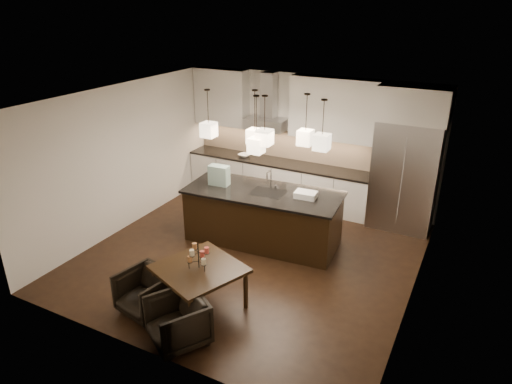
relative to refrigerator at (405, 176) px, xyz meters
The scene contains 37 objects.
floor 3.35m from the refrigerator, 131.42° to the right, with size 5.50×5.50×0.02m, color black.
ceiling 3.62m from the refrigerator, 131.42° to the right, with size 5.50×5.50×0.02m, color white.
wall_back 2.16m from the refrigerator, 169.74° to the left, with size 5.50×0.02×2.80m, color silver.
wall_front 5.56m from the refrigerator, 112.22° to the right, with size 5.50×0.02×2.80m, color silver.
wall_left 5.42m from the refrigerator, 153.91° to the right, with size 0.02×5.50×2.80m, color silver.
wall_right 2.49m from the refrigerator, 74.50° to the right, with size 0.02×5.50×2.80m, color silver.
refrigerator is the anchor object (origin of this frame).
fridge_panel 1.40m from the refrigerator, ahead, with size 1.26×0.72×0.65m, color silver.
lower_cabinets 2.80m from the refrigerator, behind, with size 4.21×0.62×0.88m, color silver.
countertop 2.73m from the refrigerator, behind, with size 4.21×0.66×0.04m, color black.
backsplash 2.75m from the refrigerator, behind, with size 4.21×0.02×0.63m, color beige.
upper_cab_left 4.35m from the refrigerator, behind, with size 1.25×0.35×1.25m, color silver.
upper_cab_right 1.91m from the refrigerator, behind, with size 1.86×0.35×1.25m, color silver.
hood_canopy 3.09m from the refrigerator, behind, with size 0.90×0.52×0.24m, color #B7B7BA.
hood_chimney 3.28m from the refrigerator, behind, with size 0.30×0.28×0.96m, color #B7B7BA.
fruit_bowl 3.53m from the refrigerator, behind, with size 0.26×0.26×0.06m, color silver.
island_body 2.87m from the refrigerator, 140.13° to the right, with size 2.75×1.10×0.97m, color black.
island_top 2.81m from the refrigerator, 140.13° to the right, with size 2.84×1.19×0.04m, color black.
faucet 2.66m from the refrigerator, 140.69° to the right, with size 0.11×0.26×0.42m, color silver, non-canonical shape.
tote_bag 3.57m from the refrigerator, 147.98° to the right, with size 0.37×0.20×0.37m, color #1C503D.
food_container 2.19m from the refrigerator, 128.50° to the right, with size 0.37×0.26×0.11m, color silver.
dining_table 4.57m from the refrigerator, 117.43° to the right, with size 1.10×1.10×0.66m, color black, non-canonical shape.
candelabra 4.52m from the refrigerator, 117.43° to the right, with size 0.32×0.32×0.39m, color black, non-canonical shape.
candle_a 4.51m from the refrigerator, 115.86° to the right, with size 0.07×0.07×0.09m, color beige.
candle_b 4.42m from the refrigerator, 118.37° to the right, with size 0.07×0.07×0.09m, color #CD463A.
candle_c 4.63m from the refrigerator, 118.05° to the right, with size 0.07×0.07×0.09m, color #A26638.
candle_d 4.42m from the refrigerator, 116.28° to the right, with size 0.07×0.07×0.09m, color #CD463A.
candle_e 4.51m from the refrigerator, 118.90° to the right, with size 0.07×0.07×0.09m, color #A26638.
candle_f 4.62m from the refrigerator, 117.06° to the right, with size 0.07×0.07×0.09m, color beige.
armchair_left 5.28m from the refrigerator, 121.20° to the right, with size 0.68×0.70×0.64m, color black.
armchair_right 5.20m from the refrigerator, 111.78° to the right, with size 0.70×0.72×0.66m, color black.
pendant_a 3.86m from the refrigerator, 146.90° to the right, with size 0.24×0.24×0.26m, color beige.
pendant_b 3.06m from the refrigerator, 144.39° to the right, with size 0.24×0.24×0.26m, color beige.
pendant_c 3.05m from the refrigerator, 134.43° to the right, with size 0.24×0.24×0.26m, color beige.
pendant_d 2.38m from the refrigerator, 132.30° to the right, with size 0.24×0.24×0.26m, color beige.
pendant_e 2.41m from the refrigerator, 119.08° to the right, with size 0.24×0.24×0.26m, color beige.
pendant_f 3.13m from the refrigerator, 135.20° to the right, with size 0.24×0.24×0.26m, color beige.
Camera 1 is at (3.32, -6.22, 4.22)m, focal length 32.00 mm.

